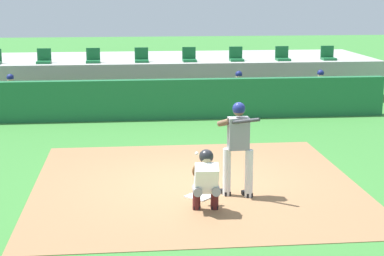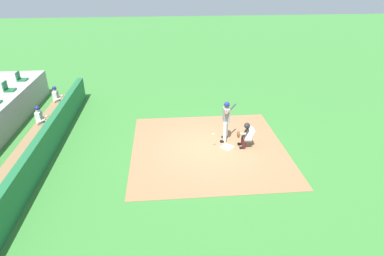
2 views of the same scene
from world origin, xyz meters
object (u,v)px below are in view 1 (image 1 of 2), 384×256
Objects in this scene: dugout_player_2 at (321,90)px; stadium_seat_5 at (236,57)px; catcher_crouched at (206,178)px; stadium_seat_6 at (282,56)px; dugout_player_1 at (239,91)px; stadium_seat_7 at (328,56)px; batter_at_plate at (238,143)px; home_plate at (200,196)px; stadium_seat_1 at (44,59)px; stadium_seat_4 at (189,57)px; stadium_seat_3 at (142,58)px; dugout_player_0 at (11,95)px; stadium_seat_2 at (93,59)px.

stadium_seat_5 reaches higher than dugout_player_2.
stadium_seat_6 is at bearing 69.66° from catcher_crouched.
stadium_seat_7 is (3.49, 2.03, 0.86)m from dugout_player_1.
stadium_seat_7 is at bearing 0.00° from stadium_seat_6.
home_plate is at bearing 177.13° from batter_at_plate.
stadium_seat_5 and stadium_seat_7 have the same top height.
home_plate is 0.97m from catcher_crouched.
home_plate is 11.76m from stadium_seat_7.
stadium_seat_1 is (-4.75, 10.21, 0.50)m from batter_at_plate.
stadium_seat_1 and stadium_seat_4 have the same top height.
stadium_seat_3 is at bearing 180.00° from stadium_seat_7.
stadium_seat_7 reaches higher than dugout_player_1.
dugout_player_0 is 7.05m from dugout_player_1.
stadium_seat_1 is at bearing 180.00° from stadium_seat_7.
home_plate is at bearing -105.07° from dugout_player_1.
stadium_seat_2 is (2.42, 2.03, 0.86)m from dugout_player_0.
stadium_seat_4 is 1.62m from stadium_seat_5.
stadium_seat_3 is (4.04, 2.03, 0.86)m from dugout_player_0.
stadium_seat_3 is at bearing 94.25° from catcher_crouched.
stadium_seat_5 is at bearing 83.14° from dugout_player_1.
stadium_seat_2 is at bearing 180.00° from stadium_seat_6.
dugout_player_2 is 2.71× the size of stadium_seat_4.
dugout_player_0 is 9.70m from dugout_player_2.
dugout_player_2 is at bearing 59.26° from home_plate.
stadium_seat_4 is at bearing 0.00° from stadium_seat_1.
dugout_player_0 is 2.71× the size of stadium_seat_1.
stadium_seat_5 is at bearing 180.00° from stadium_seat_6.
dugout_player_2 is at bearing 63.08° from batter_at_plate.
stadium_seat_1 is 1.00× the size of stadium_seat_5.
dugout_player_2 is 2.71× the size of stadium_seat_5.
stadium_seat_2 is at bearing 180.00° from stadium_seat_3.
stadium_seat_7 is (9.75, 0.00, 0.00)m from stadium_seat_1.
dugout_player_1 is 1.00× the size of dugout_player_2.
stadium_seat_3 is at bearing 145.90° from dugout_player_1.
dugout_player_0 is (-5.54, 8.18, -0.36)m from batter_at_plate.
stadium_seat_2 reaches higher than home_plate.
stadium_seat_6 reaches higher than dugout_player_1.
stadium_seat_2 is at bearing 107.03° from batter_at_plate.
stadium_seat_3 is (1.62, 0.00, 0.00)m from stadium_seat_2.
stadium_seat_7 reaches higher than batter_at_plate.
catcher_crouched is 11.72m from stadium_seat_1.
stadium_seat_3 is 1.00× the size of stadium_seat_5.
dugout_player_0 is 4.60m from stadium_seat_3.
stadium_seat_4 reaches higher than dugout_player_0.
home_plate is 11.06m from stadium_seat_1.
stadium_seat_6 is at bearing 0.00° from stadium_seat_2.
stadium_seat_7 is at bearing 10.93° from dugout_player_0.
stadium_seat_7 reaches higher than dugout_player_0.
stadium_seat_5 is at bearing 0.00° from stadium_seat_1.
stadium_seat_4 is at bearing 85.44° from home_plate.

